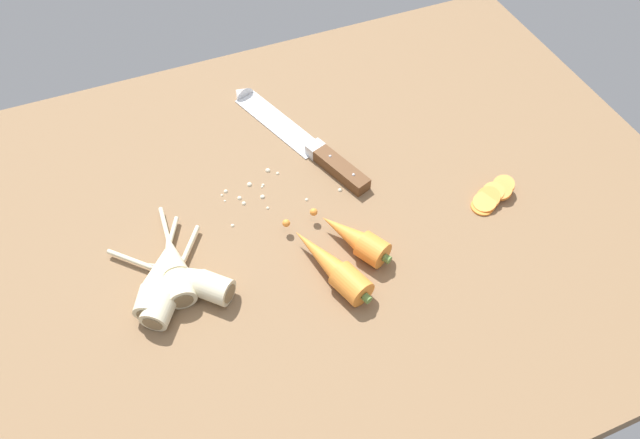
% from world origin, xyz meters
% --- Properties ---
extents(ground_plane, '(1.20, 0.90, 0.04)m').
position_xyz_m(ground_plane, '(0.00, 0.00, -0.02)').
color(ground_plane, brown).
extents(chefs_knife, '(0.15, 0.34, 0.04)m').
position_xyz_m(chefs_knife, '(0.03, 0.18, 0.01)').
color(chefs_knife, silver).
rests_on(chefs_knife, ground_plane).
extents(whole_carrot, '(0.09, 0.18, 0.04)m').
position_xyz_m(whole_carrot, '(-0.02, -0.11, 0.02)').
color(whole_carrot, orange).
rests_on(whole_carrot, ground_plane).
extents(whole_carrot_second, '(0.09, 0.13, 0.04)m').
position_xyz_m(whole_carrot_second, '(0.03, -0.08, 0.02)').
color(whole_carrot_second, orange).
rests_on(whole_carrot_second, ground_plane).
extents(parsnip_front, '(0.10, 0.17, 0.04)m').
position_xyz_m(parsnip_front, '(-0.26, -0.04, 0.02)').
color(parsnip_front, beige).
rests_on(parsnip_front, ground_plane).
extents(parsnip_mid_left, '(0.16, 0.16, 0.04)m').
position_xyz_m(parsnip_mid_left, '(-0.21, -0.05, 0.02)').
color(parsnip_mid_left, beige).
rests_on(parsnip_mid_left, ground_plane).
extents(parsnip_mid_right, '(0.12, 0.16, 0.04)m').
position_xyz_m(parsnip_mid_right, '(-0.25, -0.06, 0.02)').
color(parsnip_mid_right, beige).
rests_on(parsnip_mid_right, ground_plane).
extents(parsnip_back, '(0.04, 0.19, 0.04)m').
position_xyz_m(parsnip_back, '(-0.23, -0.03, 0.02)').
color(parsnip_back, beige).
rests_on(parsnip_back, ground_plane).
extents(carrot_slice_stack, '(0.08, 0.05, 0.03)m').
position_xyz_m(carrot_slice_stack, '(0.27, -0.08, 0.01)').
color(carrot_slice_stack, orange).
rests_on(carrot_slice_stack, ground_plane).
extents(mince_crumbs, '(0.19, 0.10, 0.01)m').
position_xyz_m(mince_crumbs, '(-0.06, 0.08, 0.00)').
color(mince_crumbs, beige).
rests_on(mince_crumbs, ground_plane).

